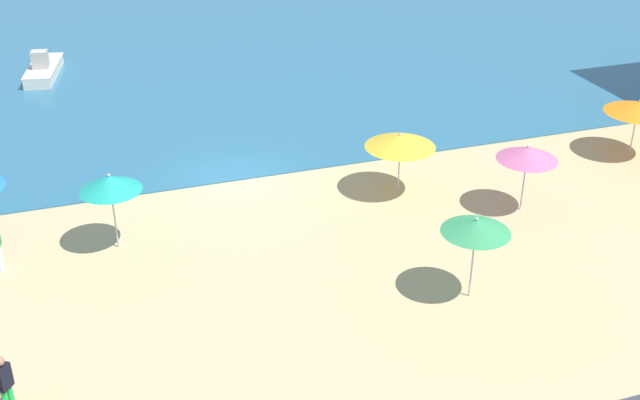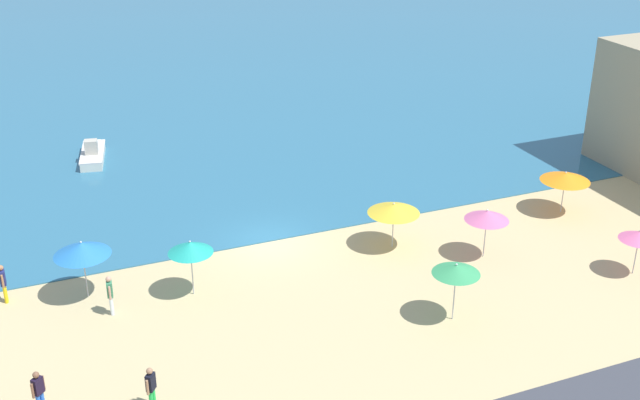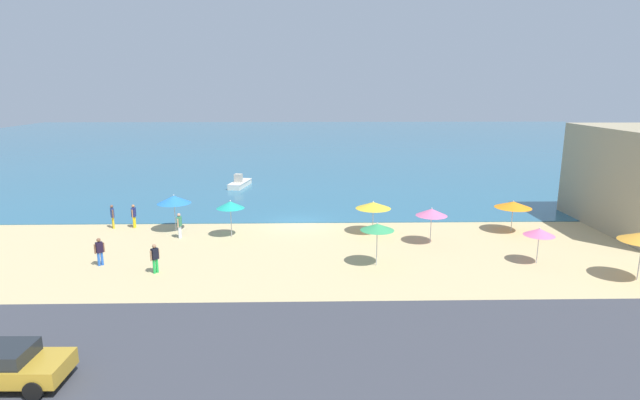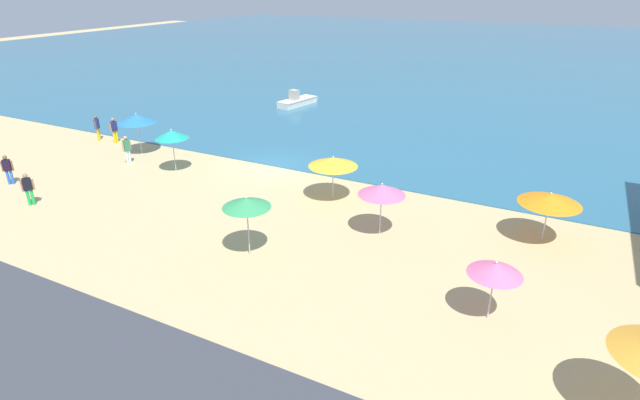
# 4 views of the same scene
# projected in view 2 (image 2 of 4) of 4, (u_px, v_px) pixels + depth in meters

# --- Properties ---
(ground_plane) EXTENTS (160.00, 160.00, 0.00)m
(ground_plane) POSITION_uv_depth(u_px,v_px,m) (269.00, 242.00, 37.89)
(ground_plane) COLOR tan
(sea) EXTENTS (150.00, 110.00, 0.05)m
(sea) POSITION_uv_depth(u_px,v_px,m) (98.00, 18.00, 84.13)
(sea) COLOR #2B6583
(sea) RESTS_ON ground_plane
(beach_umbrella_0) EXTENTS (1.90, 1.90, 2.51)m
(beach_umbrella_0) POSITION_uv_depth(u_px,v_px,m) (456.00, 269.00, 30.93)
(beach_umbrella_0) COLOR #B2B2B7
(beach_umbrella_0) RESTS_ON ground_plane
(beach_umbrella_1) EXTENTS (2.00, 2.00, 2.37)m
(beach_umbrella_1) POSITION_uv_depth(u_px,v_px,m) (487.00, 215.00, 35.74)
(beach_umbrella_1) COLOR #B2B2B7
(beach_umbrella_1) RESTS_ON ground_plane
(beach_umbrella_2) EXTENTS (1.87, 1.87, 2.51)m
(beach_umbrella_2) POSITION_uv_depth(u_px,v_px,m) (190.00, 247.00, 32.69)
(beach_umbrella_2) COLOR #B2B2B7
(beach_umbrella_2) RESTS_ON ground_plane
(beach_umbrella_3) EXTENTS (1.72, 1.72, 2.13)m
(beach_umbrella_3) POSITION_uv_depth(u_px,v_px,m) (639.00, 235.00, 34.41)
(beach_umbrella_3) COLOR #B2B2B7
(beach_umbrella_3) RESTS_ON ground_plane
(beach_umbrella_4) EXTENTS (2.32, 2.32, 2.60)m
(beach_umbrella_4) POSITION_uv_depth(u_px,v_px,m) (82.00, 249.00, 32.47)
(beach_umbrella_4) COLOR #B2B2B7
(beach_umbrella_4) RESTS_ON ground_plane
(beach_umbrella_5) EXTENTS (2.48, 2.48, 2.22)m
(beach_umbrella_5) POSITION_uv_depth(u_px,v_px,m) (565.00, 177.00, 40.11)
(beach_umbrella_5) COLOR #B2B2B7
(beach_umbrella_5) RESTS_ON ground_plane
(beach_umbrella_6) EXTENTS (2.42, 2.42, 2.27)m
(beach_umbrella_6) POSITION_uv_depth(u_px,v_px,m) (394.00, 208.00, 36.63)
(beach_umbrella_6) COLOR #B2B2B7
(beach_umbrella_6) RESTS_ON ground_plane
(bather_0) EXTENTS (0.45, 0.41, 1.61)m
(bather_0) POSITION_uv_depth(u_px,v_px,m) (38.00, 390.00, 26.36)
(bather_0) COLOR blue
(bather_0) RESTS_ON ground_plane
(bather_1) EXTENTS (0.27, 0.57, 1.71)m
(bather_1) POSITION_uv_depth(u_px,v_px,m) (110.00, 293.00, 31.82)
(bather_1) COLOR white
(bather_1) RESTS_ON ground_plane
(bather_3) EXTENTS (0.24, 0.57, 1.71)m
(bather_3) POSITION_uv_depth(u_px,v_px,m) (3.00, 282.00, 32.64)
(bather_3) COLOR yellow
(bather_3) RESTS_ON ground_plane
(bather_4) EXTENTS (0.39, 0.47, 1.64)m
(bather_4) POSITION_uv_depth(u_px,v_px,m) (151.00, 386.00, 26.51)
(bather_4) COLOR green
(bather_4) RESTS_ON ground_plane
(skiff_nearshore) EXTENTS (2.03, 4.43, 1.37)m
(skiff_nearshore) POSITION_uv_depth(u_px,v_px,m) (93.00, 154.00, 47.20)
(skiff_nearshore) COLOR silver
(skiff_nearshore) RESTS_ON sea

